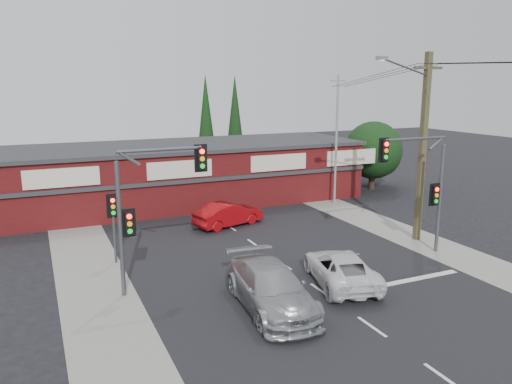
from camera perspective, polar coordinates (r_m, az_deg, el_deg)
name	(u,v)px	position (r m, az deg, el deg)	size (l,w,h in m)	color
ground	(310,283)	(21.90, 6.17, -10.33)	(120.00, 120.00, 0.00)	black
road_strip	(261,249)	(26.05, 0.59, -6.52)	(14.00, 70.00, 0.01)	black
verge_left	(90,274)	(23.98, -18.42, -8.86)	(3.00, 70.00, 0.02)	gray
verge_right	(392,230)	(30.44, 15.32, -4.17)	(3.00, 70.00, 0.02)	gray
stop_line	(398,282)	(22.68, 15.91, -9.90)	(6.50, 0.35, 0.01)	silver
white_suv	(341,268)	(21.83, 9.68, -8.57)	(2.29, 4.96, 1.38)	silver
silver_suv	(271,288)	(19.21, 1.73, -10.90)	(2.33, 5.73, 1.66)	#A0A3A5
red_sedan	(228,214)	(30.06, -3.17, -2.55)	(1.52, 4.36, 1.44)	#9A090E
lane_dashes	(283,264)	(23.94, 3.11, -8.23)	(0.12, 42.63, 0.01)	silver
shop_building	(179,173)	(36.17, -8.83, 2.14)	(27.30, 8.40, 4.22)	#450D0F
tree_cluster	(372,153)	(41.65, 13.07, 4.35)	(5.90, 5.10, 5.50)	#2D2116
conifer_near	(206,118)	(43.74, -5.73, 8.37)	(1.80, 1.80, 9.25)	#2D2116
conifer_far	(235,116)	(46.82, -2.42, 8.67)	(1.80, 1.80, 9.25)	#2D2116
traffic_mast_left	(146,199)	(20.28, -12.44, -0.73)	(3.77, 0.27, 5.97)	#47494C
traffic_mast_right	(424,177)	(25.58, 18.62, 1.61)	(3.96, 0.27, 5.97)	#47494C
pedestal_signal	(113,214)	(24.35, -16.02, -2.45)	(0.55, 0.27, 3.38)	#47494C
utility_pole	(421,142)	(27.83, 18.35, 5.46)	(4.38, 0.59, 10.00)	#4E492C
steel_pole	(336,138)	(35.38, 9.18, 6.11)	(1.20, 0.16, 9.00)	gray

